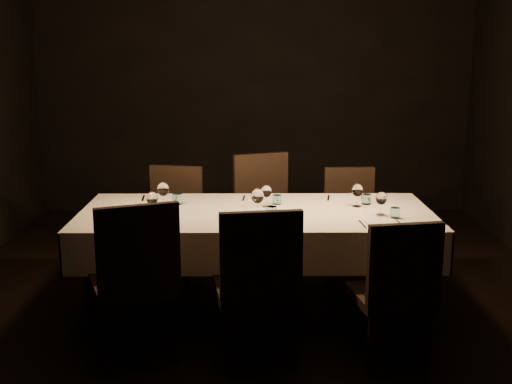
{
  "coord_description": "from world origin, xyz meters",
  "views": [
    {
      "loc": [
        -0.03,
        -4.46,
        1.9
      ],
      "look_at": [
        0.0,
        0.0,
        0.9
      ],
      "focal_mm": 45.0,
      "sensor_mm": 36.0,
      "label": 1
    }
  ],
  "objects_px": {
    "dining_table": "(256,221)",
    "chair_far_left": "(173,217)",
    "chair_near_right": "(396,286)",
    "chair_far_center": "(266,209)",
    "chair_far_right": "(351,215)",
    "chair_near_left": "(136,275)",
    "chair_near_center": "(258,280)"
  },
  "relations": [
    {
      "from": "dining_table",
      "to": "chair_far_left",
      "type": "bearing_deg",
      "value": 132.74
    },
    {
      "from": "chair_near_right",
      "to": "chair_far_left",
      "type": "relative_size",
      "value": 1.0
    },
    {
      "from": "chair_far_center",
      "to": "chair_far_right",
      "type": "height_order",
      "value": "chair_far_center"
    },
    {
      "from": "chair_far_left",
      "to": "dining_table",
      "type": "bearing_deg",
      "value": -36.98
    },
    {
      "from": "chair_near_right",
      "to": "chair_far_left",
      "type": "xyz_separation_m",
      "value": [
        -1.52,
        1.6,
        0.0
      ]
    },
    {
      "from": "dining_table",
      "to": "chair_near_left",
      "type": "height_order",
      "value": "chair_near_left"
    },
    {
      "from": "chair_near_center",
      "to": "chair_near_right",
      "type": "bearing_deg",
      "value": 170.1
    },
    {
      "from": "chair_near_right",
      "to": "dining_table",
      "type": "bearing_deg",
      "value": -55.55
    },
    {
      "from": "chair_far_center",
      "to": "chair_near_right",
      "type": "bearing_deg",
      "value": -85.85
    },
    {
      "from": "chair_near_right",
      "to": "chair_far_center",
      "type": "relative_size",
      "value": 0.91
    },
    {
      "from": "dining_table",
      "to": "chair_far_right",
      "type": "bearing_deg",
      "value": 46.3
    },
    {
      "from": "chair_near_left",
      "to": "chair_near_right",
      "type": "bearing_deg",
      "value": 155.91
    },
    {
      "from": "chair_far_center",
      "to": "chair_far_right",
      "type": "bearing_deg",
      "value": -19.17
    },
    {
      "from": "chair_near_left",
      "to": "chair_far_center",
      "type": "distance_m",
      "value": 1.82
    },
    {
      "from": "dining_table",
      "to": "chair_far_left",
      "type": "relative_size",
      "value": 2.7
    },
    {
      "from": "chair_far_right",
      "to": "dining_table",
      "type": "bearing_deg",
      "value": -135.82
    },
    {
      "from": "chair_near_center",
      "to": "chair_far_left",
      "type": "bearing_deg",
      "value": -74.92
    },
    {
      "from": "dining_table",
      "to": "chair_far_left",
      "type": "height_order",
      "value": "chair_far_left"
    },
    {
      "from": "chair_near_center",
      "to": "chair_far_center",
      "type": "relative_size",
      "value": 0.98
    },
    {
      "from": "chair_far_center",
      "to": "chair_far_right",
      "type": "distance_m",
      "value": 0.73
    },
    {
      "from": "chair_far_left",
      "to": "chair_far_right",
      "type": "bearing_deg",
      "value": 14.47
    },
    {
      "from": "chair_near_left",
      "to": "chair_far_left",
      "type": "relative_size",
      "value": 1.1
    },
    {
      "from": "chair_far_right",
      "to": "chair_far_center",
      "type": "bearing_deg",
      "value": 177.98
    },
    {
      "from": "dining_table",
      "to": "chair_near_left",
      "type": "bearing_deg",
      "value": -133.84
    },
    {
      "from": "chair_near_left",
      "to": "chair_far_center",
      "type": "height_order",
      "value": "chair_near_left"
    },
    {
      "from": "dining_table",
      "to": "chair_far_right",
      "type": "height_order",
      "value": "chair_far_right"
    },
    {
      "from": "chair_near_left",
      "to": "chair_near_right",
      "type": "xyz_separation_m",
      "value": [
        1.57,
        -0.09,
        -0.04
      ]
    },
    {
      "from": "chair_near_left",
      "to": "chair_near_right",
      "type": "height_order",
      "value": "chair_near_left"
    },
    {
      "from": "dining_table",
      "to": "chair_far_right",
      "type": "relative_size",
      "value": 2.8
    },
    {
      "from": "chair_near_center",
      "to": "chair_far_right",
      "type": "distance_m",
      "value": 1.88
    },
    {
      "from": "chair_near_left",
      "to": "chair_far_right",
      "type": "distance_m",
      "value": 2.25
    },
    {
      "from": "chair_far_left",
      "to": "chair_far_right",
      "type": "relative_size",
      "value": 1.04
    }
  ]
}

